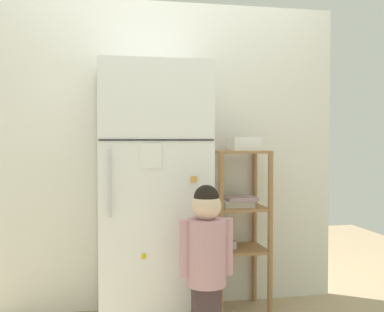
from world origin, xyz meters
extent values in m
cube|color=silver|center=(0.00, 0.35, 1.09)|extent=(2.51, 0.03, 2.18)
cube|color=white|center=(-0.14, 0.02, 0.84)|extent=(0.69, 0.59, 1.68)
cube|color=black|center=(-0.14, -0.28, 1.20)|extent=(0.67, 0.01, 0.01)
cylinder|color=silver|center=(-0.42, -0.30, 0.95)|extent=(0.02, 0.02, 0.39)
cube|color=white|center=(-0.18, -0.28, 1.10)|extent=(0.13, 0.01, 0.15)
cube|color=#5926C6|center=(0.01, -0.28, 0.51)|extent=(0.04, 0.01, 0.04)
cube|color=gold|center=(0.07, -0.28, 0.96)|extent=(0.04, 0.01, 0.04)
cube|color=yellow|center=(-0.23, -0.28, 0.52)|extent=(0.03, 0.01, 0.03)
cylinder|color=#BF8C99|center=(0.11, -0.47, 0.57)|extent=(0.22, 0.22, 0.37)
sphere|color=#BF8C99|center=(0.11, -0.40, 0.75)|extent=(0.10, 0.10, 0.10)
sphere|color=beige|center=(0.11, -0.47, 0.83)|extent=(0.17, 0.17, 0.17)
sphere|color=black|center=(0.11, -0.47, 0.88)|extent=(0.14, 0.14, 0.14)
cylinder|color=#BF8C99|center=(-0.02, -0.47, 0.60)|extent=(0.06, 0.06, 0.31)
cylinder|color=#BF8C99|center=(0.23, -0.47, 0.60)|extent=(0.06, 0.06, 0.31)
cylinder|color=#9E7247|center=(0.30, -0.03, 0.56)|extent=(0.04, 0.04, 1.12)
cylinder|color=#9E7247|center=(0.65, -0.03, 0.56)|extent=(0.04, 0.04, 1.12)
cylinder|color=#9E7247|center=(0.30, 0.30, 0.56)|extent=(0.04, 0.04, 1.12)
cylinder|color=#9E7247|center=(0.65, 0.30, 0.56)|extent=(0.04, 0.04, 1.12)
cube|color=#9E7247|center=(0.47, 0.14, 1.11)|extent=(0.36, 0.34, 0.02)
cube|color=#9E7247|center=(0.47, 0.14, 0.72)|extent=(0.36, 0.34, 0.02)
cube|color=#9E7247|center=(0.47, 0.14, 0.44)|extent=(0.36, 0.34, 0.02)
cube|color=silver|center=(0.46, 0.15, 0.76)|extent=(0.21, 0.20, 0.04)
cube|color=#B293A3|center=(0.48, 0.13, 0.79)|extent=(0.21, 0.20, 0.03)
cylinder|color=beige|center=(0.41, 0.14, 0.47)|extent=(0.10, 0.10, 0.05)
cube|color=white|center=(0.51, 0.14, 1.13)|extent=(0.19, 0.19, 0.01)
cube|color=white|center=(0.51, 0.04, 1.17)|extent=(0.19, 0.01, 0.09)
cube|color=white|center=(0.51, 0.23, 1.17)|extent=(0.19, 0.01, 0.09)
cube|color=white|center=(0.42, 0.14, 1.17)|extent=(0.01, 0.19, 0.09)
cube|color=white|center=(0.60, 0.14, 1.17)|extent=(0.01, 0.19, 0.09)
sphere|color=#B63B29|center=(0.51, 0.16, 1.17)|extent=(0.08, 0.08, 0.08)
sphere|color=orange|center=(0.53, 0.14, 1.16)|extent=(0.07, 0.07, 0.07)
camera|label=1|loc=(-0.47, -2.98, 1.20)|focal=43.85mm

